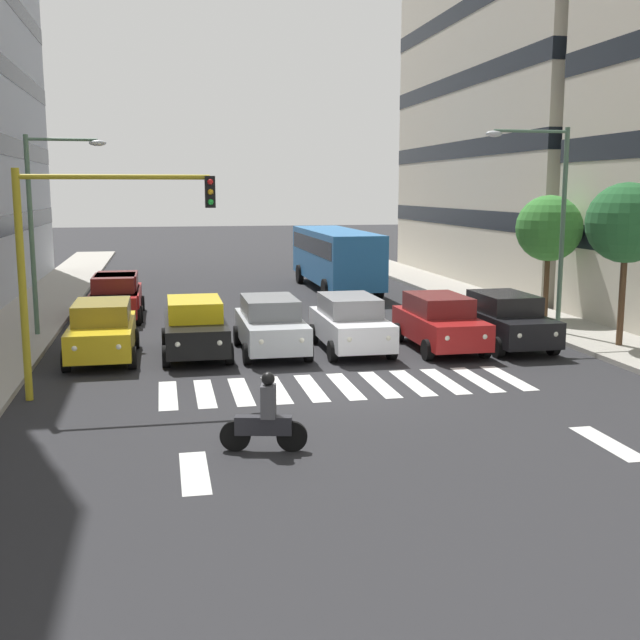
# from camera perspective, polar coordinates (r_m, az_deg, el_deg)

# --- Properties ---
(ground_plane) EXTENTS (180.00, 180.00, 0.00)m
(ground_plane) POSITION_cam_1_polar(r_m,az_deg,el_deg) (20.14, 1.88, -4.86)
(ground_plane) COLOR #262628
(crosswalk_markings) EXTENTS (9.45, 2.80, 0.01)m
(crosswalk_markings) POSITION_cam_1_polar(r_m,az_deg,el_deg) (20.14, 1.88, -4.85)
(crosswalk_markings) COLOR silver
(crosswalk_markings) RESTS_ON ground_plane
(lane_arrow_0) EXTENTS (0.50, 2.20, 0.01)m
(lane_arrow_0) POSITION_cam_1_polar(r_m,az_deg,el_deg) (16.76, 20.33, -8.45)
(lane_arrow_0) COLOR silver
(lane_arrow_0) RESTS_ON ground_plane
(lane_arrow_1) EXTENTS (0.50, 2.20, 0.01)m
(lane_arrow_1) POSITION_cam_1_polar(r_m,az_deg,el_deg) (14.38, -9.17, -10.95)
(lane_arrow_1) COLOR silver
(lane_arrow_1) RESTS_ON ground_plane
(car_0) EXTENTS (2.02, 4.44, 1.72)m
(car_0) POSITION_cam_1_polar(r_m,az_deg,el_deg) (25.63, 13.41, 0.02)
(car_0) COLOR black
(car_0) RESTS_ON ground_plane
(car_1) EXTENTS (2.02, 4.44, 1.72)m
(car_1) POSITION_cam_1_polar(r_m,az_deg,el_deg) (24.83, 8.73, -0.13)
(car_1) COLOR maroon
(car_1) RESTS_ON ground_plane
(car_2) EXTENTS (2.02, 4.44, 1.72)m
(car_2) POSITION_cam_1_polar(r_m,az_deg,el_deg) (24.37, 2.24, -0.21)
(car_2) COLOR silver
(car_2) RESTS_ON ground_plane
(car_3) EXTENTS (2.02, 4.44, 1.72)m
(car_3) POSITION_cam_1_polar(r_m,az_deg,el_deg) (24.06, -3.64, -0.35)
(car_3) COLOR #B2B7BC
(car_3) RESTS_ON ground_plane
(car_4) EXTENTS (2.02, 4.44, 1.72)m
(car_4) POSITION_cam_1_polar(r_m,az_deg,el_deg) (23.95, -9.14, -0.49)
(car_4) COLOR black
(car_4) RESTS_ON ground_plane
(car_5) EXTENTS (2.02, 4.44, 1.72)m
(car_5) POSITION_cam_1_polar(r_m,az_deg,el_deg) (23.99, -15.65, -0.71)
(car_5) COLOR gold
(car_5) RESTS_ON ground_plane
(car_row2_0) EXTENTS (2.02, 4.44, 1.72)m
(car_row2_0) POSITION_cam_1_polar(r_m,az_deg,el_deg) (31.83, -14.63, 1.79)
(car_row2_0) COLOR maroon
(car_row2_0) RESTS_ON ground_plane
(car_row2_1) EXTENTS (2.02, 4.44, 1.72)m
(car_row2_1) POSITION_cam_1_polar(r_m,az_deg,el_deg) (31.22, -14.81, 1.63)
(car_row2_1) COLOR maroon
(car_row2_1) RESTS_ON ground_plane
(bus_behind_traffic) EXTENTS (2.78, 10.50, 3.00)m
(bus_behind_traffic) POSITION_cam_1_polar(r_m,az_deg,el_deg) (39.14, 1.11, 4.92)
(bus_behind_traffic) COLOR #286BAD
(bus_behind_traffic) RESTS_ON ground_plane
(motorcycle_with_rider) EXTENTS (1.68, 0.48, 1.57)m
(motorcycle_with_rider) POSITION_cam_1_polar(r_m,az_deg,el_deg) (15.13, -4.04, -7.24)
(motorcycle_with_rider) COLOR black
(motorcycle_with_rider) RESTS_ON ground_plane
(traffic_light_gantry) EXTENTS (4.64, 0.36, 5.50)m
(traffic_light_gantry) POSITION_cam_1_polar(r_m,az_deg,el_deg) (19.32, -17.19, 5.30)
(traffic_light_gantry) COLOR #AD991E
(traffic_light_gantry) RESTS_ON ground_plane
(street_lamp_left) EXTENTS (2.96, 0.28, 6.89)m
(street_lamp_left) POSITION_cam_1_polar(r_m,az_deg,el_deg) (27.43, 16.50, 7.86)
(street_lamp_left) COLOR #4C6B56
(street_lamp_left) RESTS_ON sidewalk_left
(street_lamp_right) EXTENTS (2.63, 0.28, 6.63)m
(street_lamp_right) POSITION_cam_1_polar(r_m,az_deg,el_deg) (27.70, -19.57, 7.36)
(street_lamp_right) COLOR #4C6B56
(street_lamp_right) RESTS_ON sidewalk_right
(street_tree_0) EXTENTS (2.49, 2.49, 5.09)m
(street_tree_0) POSITION_cam_1_polar(r_m,az_deg,el_deg) (25.96, 21.55, 6.60)
(street_tree_0) COLOR #513823
(street_tree_0) RESTS_ON sidewalk_left
(street_tree_1) EXTENTS (2.49, 2.49, 4.66)m
(street_tree_1) POSITION_cam_1_polar(r_m,az_deg,el_deg) (30.84, 16.43, 6.44)
(street_tree_1) COLOR #513823
(street_tree_1) RESTS_ON sidewalk_left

